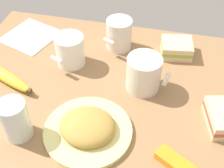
{
  "coord_description": "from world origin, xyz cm",
  "views": [
    {
      "loc": [
        12.76,
        -55.75,
        61.51
      ],
      "look_at": [
        0.0,
        0.0,
        5.0
      ],
      "focal_mm": 48.96,
      "sensor_mm": 36.0,
      "label": 1
    }
  ],
  "objects_px": {
    "coffee_mug_milky": "(119,34)",
    "paper_napkin": "(31,36)",
    "glass_of_milk": "(16,121)",
    "snack_bar": "(180,166)",
    "plate_of_food": "(88,128)",
    "banana": "(5,76)",
    "coffee_mug_black": "(144,73)",
    "sandwich_side": "(176,48)",
    "coffee_mug_spare": "(70,50)"
  },
  "relations": [
    {
      "from": "sandwich_side",
      "to": "paper_napkin",
      "type": "xyz_separation_m",
      "value": [
        -0.47,
        -0.02,
        -0.02
      ]
    },
    {
      "from": "coffee_mug_milky",
      "to": "snack_bar",
      "type": "xyz_separation_m",
      "value": [
        0.22,
        -0.39,
        -0.04
      ]
    },
    {
      "from": "sandwich_side",
      "to": "glass_of_milk",
      "type": "bearing_deg",
      "value": -131.2
    },
    {
      "from": "plate_of_food",
      "to": "glass_of_milk",
      "type": "relative_size",
      "value": 2.04
    },
    {
      "from": "coffee_mug_spare",
      "to": "paper_napkin",
      "type": "distance_m",
      "value": 0.2
    },
    {
      "from": "sandwich_side",
      "to": "paper_napkin",
      "type": "height_order",
      "value": "sandwich_side"
    },
    {
      "from": "glass_of_milk",
      "to": "snack_bar",
      "type": "relative_size",
      "value": 0.89
    },
    {
      "from": "sandwich_side",
      "to": "snack_bar",
      "type": "distance_m",
      "value": 0.4
    },
    {
      "from": "coffee_mug_black",
      "to": "snack_bar",
      "type": "xyz_separation_m",
      "value": [
        0.12,
        -0.23,
        -0.04
      ]
    },
    {
      "from": "coffee_mug_black",
      "to": "glass_of_milk",
      "type": "relative_size",
      "value": 1.13
    },
    {
      "from": "glass_of_milk",
      "to": "paper_napkin",
      "type": "bearing_deg",
      "value": 110.01
    },
    {
      "from": "coffee_mug_milky",
      "to": "paper_napkin",
      "type": "distance_m",
      "value": 0.3
    },
    {
      "from": "snack_bar",
      "to": "paper_napkin",
      "type": "height_order",
      "value": "snack_bar"
    },
    {
      "from": "plate_of_food",
      "to": "banana",
      "type": "xyz_separation_m",
      "value": [
        -0.27,
        0.12,
        -0.0
      ]
    },
    {
      "from": "coffee_mug_milky",
      "to": "banana",
      "type": "bearing_deg",
      "value": -141.13
    },
    {
      "from": "coffee_mug_spare",
      "to": "snack_bar",
      "type": "height_order",
      "value": "coffee_mug_spare"
    },
    {
      "from": "snack_bar",
      "to": "paper_napkin",
      "type": "bearing_deg",
      "value": 173.27
    },
    {
      "from": "glass_of_milk",
      "to": "banana",
      "type": "distance_m",
      "value": 0.2
    },
    {
      "from": "glass_of_milk",
      "to": "paper_napkin",
      "type": "height_order",
      "value": "glass_of_milk"
    },
    {
      "from": "coffee_mug_black",
      "to": "banana",
      "type": "bearing_deg",
      "value": -170.64
    },
    {
      "from": "sandwich_side",
      "to": "paper_napkin",
      "type": "relative_size",
      "value": 0.66
    },
    {
      "from": "coffee_mug_milky",
      "to": "sandwich_side",
      "type": "relative_size",
      "value": 0.99
    },
    {
      "from": "plate_of_food",
      "to": "coffee_mug_spare",
      "type": "relative_size",
      "value": 1.99
    },
    {
      "from": "coffee_mug_black",
      "to": "banana",
      "type": "distance_m",
      "value": 0.38
    },
    {
      "from": "paper_napkin",
      "to": "coffee_mug_black",
      "type": "bearing_deg",
      "value": -20.57
    },
    {
      "from": "coffee_mug_black",
      "to": "coffee_mug_milky",
      "type": "relative_size",
      "value": 1.17
    },
    {
      "from": "plate_of_food",
      "to": "glass_of_milk",
      "type": "bearing_deg",
      "value": -166.22
    },
    {
      "from": "glass_of_milk",
      "to": "paper_napkin",
      "type": "distance_m",
      "value": 0.4
    },
    {
      "from": "plate_of_food",
      "to": "sandwich_side",
      "type": "relative_size",
      "value": 2.08
    },
    {
      "from": "coffee_mug_milky",
      "to": "snack_bar",
      "type": "bearing_deg",
      "value": -60.84
    },
    {
      "from": "coffee_mug_black",
      "to": "coffee_mug_milky",
      "type": "xyz_separation_m",
      "value": [
        -0.1,
        0.16,
        -0.0
      ]
    },
    {
      "from": "glass_of_milk",
      "to": "coffee_mug_spare",
      "type": "bearing_deg",
      "value": 82.1
    },
    {
      "from": "snack_bar",
      "to": "paper_napkin",
      "type": "relative_size",
      "value": 0.76
    },
    {
      "from": "coffee_mug_milky",
      "to": "paper_napkin",
      "type": "bearing_deg",
      "value": -177.81
    },
    {
      "from": "glass_of_milk",
      "to": "coffee_mug_milky",
      "type": "bearing_deg",
      "value": 67.23
    },
    {
      "from": "coffee_mug_milky",
      "to": "sandwich_side",
      "type": "bearing_deg",
      "value": 1.55
    },
    {
      "from": "sandwich_side",
      "to": "glass_of_milk",
      "type": "xyz_separation_m",
      "value": [
        -0.34,
        -0.39,
        0.02
      ]
    },
    {
      "from": "coffee_mug_milky",
      "to": "snack_bar",
      "type": "relative_size",
      "value": 0.87
    },
    {
      "from": "banana",
      "to": "paper_napkin",
      "type": "height_order",
      "value": "banana"
    },
    {
      "from": "sandwich_side",
      "to": "paper_napkin",
      "type": "bearing_deg",
      "value": -178.05
    },
    {
      "from": "plate_of_food",
      "to": "coffee_mug_milky",
      "type": "bearing_deg",
      "value": 89.61
    },
    {
      "from": "coffee_mug_black",
      "to": "glass_of_milk",
      "type": "xyz_separation_m",
      "value": [
        -0.26,
        -0.22,
        -0.0
      ]
    },
    {
      "from": "coffee_mug_milky",
      "to": "glass_of_milk",
      "type": "xyz_separation_m",
      "value": [
        -0.16,
        -0.38,
        -0.0
      ]
    },
    {
      "from": "plate_of_food",
      "to": "snack_bar",
      "type": "height_order",
      "value": "plate_of_food"
    },
    {
      "from": "plate_of_food",
      "to": "glass_of_milk",
      "type": "distance_m",
      "value": 0.16
    },
    {
      "from": "coffee_mug_black",
      "to": "glass_of_milk",
      "type": "distance_m",
      "value": 0.34
    },
    {
      "from": "coffee_mug_spare",
      "to": "sandwich_side",
      "type": "relative_size",
      "value": 1.05
    },
    {
      "from": "coffee_mug_black",
      "to": "paper_napkin",
      "type": "relative_size",
      "value": 0.77
    },
    {
      "from": "banana",
      "to": "snack_bar",
      "type": "distance_m",
      "value": 0.52
    },
    {
      "from": "snack_bar",
      "to": "coffee_mug_black",
      "type": "bearing_deg",
      "value": 146.68
    }
  ]
}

